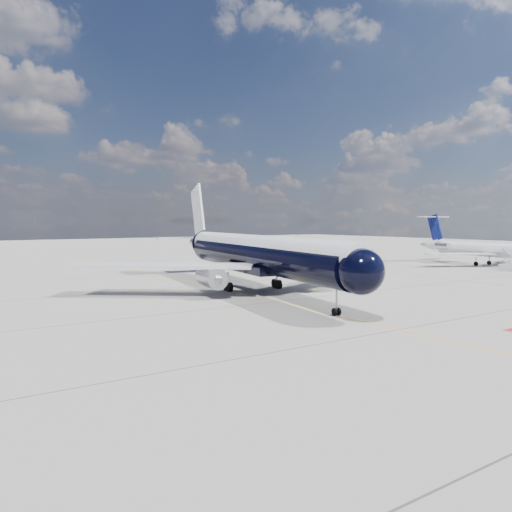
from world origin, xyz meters
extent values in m
plane|color=gray|center=(0.00, 30.00, 0.00)|extent=(320.00, 320.00, 0.00)
cube|color=#FFB00D|center=(0.00, 25.00, 0.00)|extent=(0.16, 160.00, 0.01)
cylinder|color=black|center=(2.45, 16.82, 3.97)|extent=(9.42, 35.99, 3.59)
sphere|color=black|center=(-0.65, -1.81, 3.97)|extent=(4.13, 4.13, 3.59)
cone|color=black|center=(6.09, 38.72, 4.53)|extent=(4.62, 7.11, 3.59)
cylinder|color=silver|center=(2.45, 16.82, 4.86)|extent=(8.95, 37.72, 2.80)
cube|color=black|center=(-0.68, -1.99, 4.49)|extent=(2.42, 1.49, 0.52)
cube|color=silver|center=(-7.10, 19.85, 3.12)|extent=(17.27, 14.77, 0.30)
cube|color=silver|center=(12.46, 16.60, 3.12)|extent=(18.69, 10.25, 0.30)
cube|color=black|center=(2.45, 16.82, 2.64)|extent=(5.46, 9.97, 0.94)
cylinder|color=silver|center=(-3.92, 15.97, 2.03)|extent=(2.80, 4.63, 2.12)
cylinder|color=silver|center=(8.19, 13.95, 2.03)|extent=(2.80, 4.63, 2.12)
sphere|color=gray|center=(-4.24, 14.01, 2.03)|extent=(1.20, 1.20, 1.04)
sphere|color=gray|center=(7.87, 12.00, 2.03)|extent=(1.20, 1.20, 1.04)
cube|color=silver|center=(-3.89, 16.15, 2.74)|extent=(0.70, 3.02, 1.04)
cube|color=silver|center=(8.22, 14.14, 2.74)|extent=(0.70, 3.02, 1.04)
cube|color=silver|center=(6.01, 38.25, 9.35)|extent=(1.28, 5.96, 8.05)
cube|color=silver|center=(6.09, 38.72, 5.29)|extent=(12.61, 4.99, 0.21)
cylinder|color=gray|center=(-0.11, 1.45, 1.18)|extent=(0.20, 0.20, 1.98)
cylinder|color=black|center=(-0.29, 1.48, 0.33)|extent=(0.28, 0.68, 0.66)
cylinder|color=black|center=(0.08, 1.42, 0.33)|extent=(0.28, 0.68, 0.66)
cylinder|color=gray|center=(-0.30, 18.72, 1.27)|extent=(0.28, 0.28, 1.79)
cylinder|color=gray|center=(5.66, 17.73, 1.27)|extent=(0.28, 0.28, 1.79)
cylinder|color=black|center=(-0.39, 18.20, 0.52)|extent=(0.59, 1.09, 1.04)
cylinder|color=black|center=(-0.22, 19.23, 0.52)|extent=(0.59, 1.09, 1.04)
cylinder|color=black|center=(5.58, 17.21, 0.52)|extent=(0.59, 1.09, 1.04)
cylinder|color=black|center=(5.75, 18.24, 0.52)|extent=(0.59, 1.09, 1.04)
cylinder|color=silver|center=(53.27, 20.82, 2.75)|extent=(3.97, 19.67, 2.40)
cone|color=silver|center=(54.31, 33.66, 3.11)|extent=(2.75, 4.62, 2.40)
cube|color=silver|center=(47.15, 22.21, 2.22)|extent=(10.88, 8.38, 0.20)
cube|color=silver|center=(59.54, 21.21, 2.22)|extent=(11.32, 7.01, 0.20)
cylinder|color=silver|center=(52.06, 28.94, 3.11)|extent=(1.56, 2.94, 1.33)
cylinder|color=silver|center=(55.78, 28.64, 3.11)|extent=(1.56, 2.94, 1.33)
cube|color=silver|center=(52.50, 28.91, 3.11)|extent=(1.00, 1.49, 0.16)
cube|color=silver|center=(55.34, 28.68, 3.11)|extent=(1.00, 1.49, 0.16)
cube|color=#0A124B|center=(54.21, 32.33, 6.44)|extent=(0.51, 3.74, 5.44)
cube|color=silver|center=(54.25, 32.86, 8.57)|extent=(7.23, 2.35, 0.14)
cylinder|color=gray|center=(51.58, 21.85, 0.84)|extent=(0.19, 0.19, 1.51)
cylinder|color=gray|center=(55.12, 21.56, 0.84)|extent=(0.19, 0.19, 1.51)
cylinder|color=black|center=(51.58, 21.85, 0.37)|extent=(0.34, 0.77, 0.75)
cylinder|color=black|center=(55.12, 21.56, 0.37)|extent=(0.34, 0.77, 0.75)
cylinder|color=gray|center=(47.63, 13.56, 2.54)|extent=(0.66, 3.09, 2.22)
camera|label=1|loc=(-28.25, -28.71, 7.83)|focal=35.00mm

